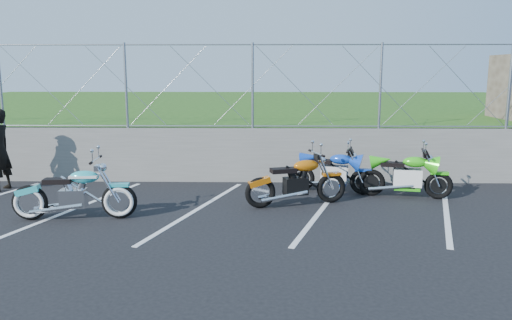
{
  "coord_description": "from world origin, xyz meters",
  "views": [
    {
      "loc": [
        1.31,
        -8.35,
        2.67
      ],
      "look_at": [
        1.12,
        1.3,
        0.92
      ],
      "focal_mm": 35.0,
      "sensor_mm": 36.0,
      "label": 1
    }
  ],
  "objects_px": {
    "naked_orange": "(298,183)",
    "sportbike_blue": "(333,174)",
    "cruiser_turquoise": "(76,195)",
    "sportbike_green": "(406,177)"
  },
  "relations": [
    {
      "from": "cruiser_turquoise",
      "to": "sportbike_blue",
      "type": "relative_size",
      "value": 1.2
    },
    {
      "from": "naked_orange",
      "to": "sportbike_blue",
      "type": "height_order",
      "value": "naked_orange"
    },
    {
      "from": "sportbike_green",
      "to": "sportbike_blue",
      "type": "xyz_separation_m",
      "value": [
        -1.48,
        0.4,
        -0.01
      ]
    },
    {
      "from": "naked_orange",
      "to": "cruiser_turquoise",
      "type": "bearing_deg",
      "value": 177.51
    },
    {
      "from": "sportbike_green",
      "to": "sportbike_blue",
      "type": "relative_size",
      "value": 1.04
    },
    {
      "from": "naked_orange",
      "to": "sportbike_blue",
      "type": "bearing_deg",
      "value": 35.02
    },
    {
      "from": "naked_orange",
      "to": "sportbike_green",
      "type": "distance_m",
      "value": 2.43
    },
    {
      "from": "cruiser_turquoise",
      "to": "naked_orange",
      "type": "xyz_separation_m",
      "value": [
        4.06,
        1.03,
        0.01
      ]
    },
    {
      "from": "cruiser_turquoise",
      "to": "sportbike_blue",
      "type": "bearing_deg",
      "value": 18.59
    },
    {
      "from": "sportbike_green",
      "to": "sportbike_blue",
      "type": "distance_m",
      "value": 1.53
    }
  ]
}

